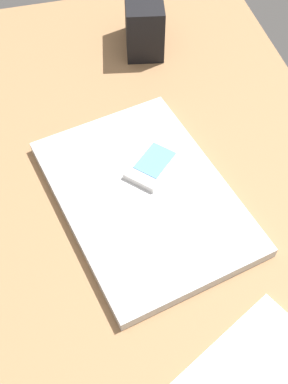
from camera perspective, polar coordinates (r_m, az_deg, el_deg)
name	(u,v)px	position (r cm, az deg, el deg)	size (l,w,h in cm)	color
desk_surface	(116,227)	(77.51, -3.17, -3.98)	(120.00, 80.00, 3.00)	olive
laptop_closed	(144,196)	(77.67, 0.00, -0.46)	(35.26, 24.66, 1.91)	#B7BABC
cell_phone_on_laptop	(155,162)	(79.89, 1.25, 3.38)	(10.96, 11.10, 1.18)	silver
desk_organizer	(144,22)	(102.60, 0.01, 18.74)	(11.88, 7.11, 10.55)	black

